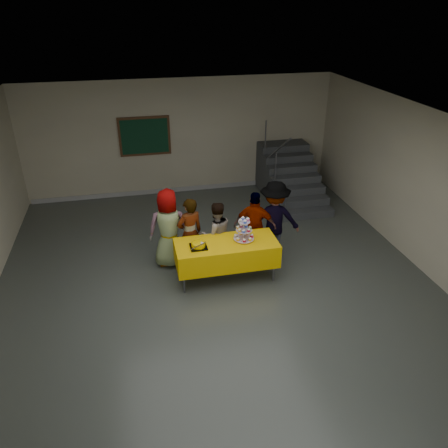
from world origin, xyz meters
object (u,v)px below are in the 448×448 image
object	(u,v)px
schoolchild_e	(274,219)
noticeboard	(145,136)
bear_cake	(198,244)
schoolchild_b	(190,233)
schoolchild_c	(216,234)
cupcake_stand	(244,231)
schoolchild_d	(255,226)
staircase	(288,178)
bake_table	(226,253)
schoolchild_a	(169,228)

from	to	relation	value
schoolchild_e	noticeboard	xyz separation A→B (m)	(-2.27, 3.67, 0.79)
bear_cake	schoolchild_b	size ratio (longest dim) A/B	0.25
schoolchild_c	schoolchild_e	xyz separation A→B (m)	(1.20, 0.08, 0.14)
cupcake_stand	schoolchild_e	distance (m)	0.99
schoolchild_d	staircase	bearing A→B (deg)	-100.38
schoolchild_b	bake_table	bearing A→B (deg)	117.00
bake_table	staircase	xyz separation A→B (m)	(2.48, 3.46, -0.07)
schoolchild_a	staircase	bearing A→B (deg)	-135.47
schoolchild_a	schoolchild_c	size ratio (longest dim) A/B	1.20
schoolchild_b	cupcake_stand	bearing A→B (deg)	131.18
schoolchild_c	noticeboard	size ratio (longest dim) A/B	1.02
schoolchild_b	staircase	world-z (taller)	staircase
schoolchild_c	schoolchild_d	world-z (taller)	schoolchild_d
cupcake_stand	schoolchild_b	distance (m)	1.09
schoolchild_e	staircase	world-z (taller)	staircase
schoolchild_b	bear_cake	bearing A→B (deg)	76.93
bake_table	schoolchild_d	bearing A→B (deg)	39.74
cupcake_stand	schoolchild_d	size ratio (longest dim) A/B	0.31
schoolchild_d	noticeboard	xyz separation A→B (m)	(-1.87, 3.71, 0.88)
cupcake_stand	staircase	xyz separation A→B (m)	(2.14, 3.43, -0.46)
schoolchild_b	noticeboard	distance (m)	3.87
bake_table	noticeboard	xyz separation A→B (m)	(-1.15, 4.30, 1.04)
schoolchild_c	schoolchild_d	bearing A→B (deg)	175.54
schoolchild_a	noticeboard	bearing A→B (deg)	-80.99
schoolchild_b	schoolchild_e	xyz separation A→B (m)	(1.71, 0.06, 0.08)
bear_cake	schoolchild_a	size ratio (longest dim) A/B	0.23
cupcake_stand	schoolchild_c	bearing A→B (deg)	129.28
cupcake_stand	schoolchild_c	xyz separation A→B (m)	(-0.42, 0.51, -0.29)
cupcake_stand	schoolchild_b	size ratio (longest dim) A/B	0.31
schoolchild_b	noticeboard	xyz separation A→B (m)	(-0.56, 3.73, 0.87)
schoolchild_e	schoolchild_a	bearing A→B (deg)	8.28
bear_cake	schoolchild_c	world-z (taller)	schoolchild_c
schoolchild_b	schoolchild_e	bearing A→B (deg)	163.23
cupcake_stand	staircase	bearing A→B (deg)	58.00
staircase	schoolchild_d	bearing A→B (deg)	-121.57
staircase	noticeboard	distance (m)	3.89
schoolchild_a	schoolchild_d	distance (m)	1.70
schoolchild_d	noticeboard	world-z (taller)	noticeboard
cupcake_stand	schoolchild_e	xyz separation A→B (m)	(0.78, 0.59, -0.14)
schoolchild_a	noticeboard	distance (m)	3.67
bear_cake	staircase	world-z (taller)	staircase
cupcake_stand	schoolchild_d	world-z (taller)	schoolchild_d
cupcake_stand	schoolchild_c	size ratio (longest dim) A/B	0.34
staircase	schoolchild_b	bearing A→B (deg)	-136.67
schoolchild_e	schoolchild_c	bearing A→B (deg)	14.99
bake_table	schoolchild_c	world-z (taller)	schoolchild_c
bake_table	bear_cake	world-z (taller)	bear_cake
schoolchild_a	bake_table	bearing A→B (deg)	149.29
bake_table	schoolchild_b	bearing A→B (deg)	135.76
bear_cake	schoolchild_d	world-z (taller)	schoolchild_d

